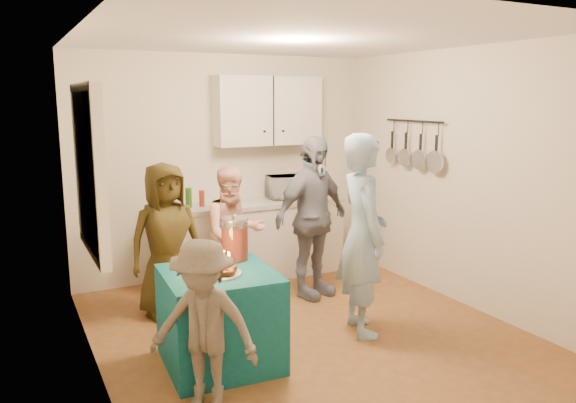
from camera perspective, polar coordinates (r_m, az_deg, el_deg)
name	(u,v)px	position (r m, az deg, el deg)	size (l,w,h in m)	color
floor	(305,331)	(5.27, 1.78, -13.03)	(4.00, 4.00, 0.00)	brown
ceiling	(307,37)	(4.86, 1.96, 16.37)	(4.00, 4.00, 0.00)	white
back_wall	(225,167)	(6.70, -6.44, 3.55)	(3.60, 3.60, 0.00)	silver
left_wall	(90,209)	(4.34, -19.45, -0.76)	(4.00, 4.00, 0.00)	silver
right_wall	(461,178)	(5.97, 17.18, 2.30)	(4.00, 4.00, 0.00)	silver
window_night	(87,171)	(4.60, -19.78, 2.98)	(0.04, 1.00, 1.20)	black
counter	(251,241)	(6.66, -3.76, -4.07)	(2.20, 0.58, 0.86)	white
countertop	(251,204)	(6.56, -3.81, -0.22)	(2.24, 0.62, 0.05)	beige
upper_cabinet	(268,111)	(6.71, -2.05, 9.18)	(1.30, 0.30, 0.80)	white
pot_rack	(412,144)	(6.40, 12.44, 5.75)	(0.12, 1.00, 0.60)	black
microwave	(289,187)	(6.74, 0.08, 1.49)	(0.50, 0.34, 0.27)	white
party_table	(220,318)	(4.57, -6.94, -11.70)	(0.85, 0.85, 0.76)	#0F5965
donut_cake	(217,263)	(4.37, -7.26, -6.24)	(0.38, 0.38, 0.18)	#381C0C
punch_jar	(235,240)	(4.72, -5.44, -3.92)	(0.22, 0.22, 0.34)	#B8230E
man_birthday	(363,235)	(5.03, 7.59, -3.39)	(0.66, 0.43, 1.81)	#9ABCE0
woman_back_left	(166,240)	(5.54, -12.27, -3.85)	(0.74, 0.48, 1.51)	brown
woman_back_center	(234,234)	(5.87, -5.52, -3.31)	(0.69, 0.53, 1.41)	#FF9585
woman_back_right	(312,218)	(5.92, 2.45, -1.64)	(1.01, 0.42, 1.72)	black
child_near_left	(204,326)	(3.88, -8.56, -12.43)	(0.77, 0.44, 1.19)	#595147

